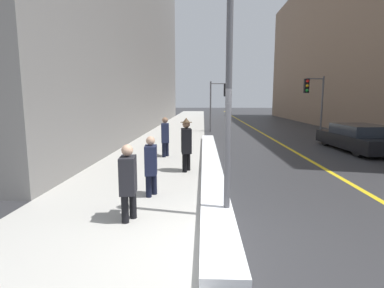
{
  "coord_description": "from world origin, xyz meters",
  "views": [
    {
      "loc": [
        -0.08,
        -4.41,
        2.31
      ],
      "look_at": [
        -0.4,
        4.0,
        1.05
      ],
      "focal_mm": 28.0,
      "sensor_mm": 36.0,
      "label": 1
    }
  ],
  "objects_px": {
    "lamp_post": "(229,77)",
    "traffic_light_near": "(220,96)",
    "pedestrian_in_fedora": "(186,142)",
    "parked_car_black": "(359,138)",
    "pedestrian_nearside": "(165,135)",
    "traffic_light_far": "(313,93)",
    "pedestrian_with_shoulder_bag": "(128,179)",
    "pedestrian_trailing": "(151,163)"
  },
  "relations": [
    {
      "from": "lamp_post",
      "to": "traffic_light_near",
      "type": "height_order",
      "value": "lamp_post"
    },
    {
      "from": "pedestrian_in_fedora",
      "to": "parked_car_black",
      "type": "height_order",
      "value": "pedestrian_in_fedora"
    },
    {
      "from": "lamp_post",
      "to": "pedestrian_nearside",
      "type": "distance_m",
      "value": 6.79
    },
    {
      "from": "traffic_light_far",
      "to": "parked_car_black",
      "type": "distance_m",
      "value": 6.31
    },
    {
      "from": "traffic_light_near",
      "to": "parked_car_black",
      "type": "bearing_deg",
      "value": -60.8
    },
    {
      "from": "traffic_light_far",
      "to": "pedestrian_in_fedora",
      "type": "distance_m",
      "value": 12.78
    },
    {
      "from": "parked_car_black",
      "to": "pedestrian_with_shoulder_bag",
      "type": "bearing_deg",
      "value": 132.05
    },
    {
      "from": "pedestrian_in_fedora",
      "to": "pedestrian_nearside",
      "type": "height_order",
      "value": "pedestrian_in_fedora"
    },
    {
      "from": "pedestrian_nearside",
      "to": "traffic_light_near",
      "type": "bearing_deg",
      "value": 157.86
    },
    {
      "from": "pedestrian_trailing",
      "to": "parked_car_black",
      "type": "height_order",
      "value": "pedestrian_trailing"
    },
    {
      "from": "traffic_light_far",
      "to": "pedestrian_nearside",
      "type": "height_order",
      "value": "traffic_light_far"
    },
    {
      "from": "pedestrian_trailing",
      "to": "traffic_light_far",
      "type": "bearing_deg",
      "value": 140.64
    },
    {
      "from": "traffic_light_far",
      "to": "pedestrian_nearside",
      "type": "xyz_separation_m",
      "value": [
        -8.49,
        -7.72,
        -1.83
      ]
    },
    {
      "from": "lamp_post",
      "to": "traffic_light_far",
      "type": "height_order",
      "value": "lamp_post"
    },
    {
      "from": "traffic_light_near",
      "to": "parked_car_black",
      "type": "relative_size",
      "value": 0.74
    },
    {
      "from": "traffic_light_far",
      "to": "parked_car_black",
      "type": "relative_size",
      "value": 0.78
    },
    {
      "from": "pedestrian_with_shoulder_bag",
      "to": "parked_car_black",
      "type": "bearing_deg",
      "value": 127.8
    },
    {
      "from": "pedestrian_with_shoulder_bag",
      "to": "parked_car_black",
      "type": "distance_m",
      "value": 11.81
    },
    {
      "from": "pedestrian_with_shoulder_bag",
      "to": "lamp_post",
      "type": "bearing_deg",
      "value": 90.54
    },
    {
      "from": "pedestrian_in_fedora",
      "to": "parked_car_black",
      "type": "distance_m",
      "value": 8.71
    },
    {
      "from": "traffic_light_far",
      "to": "pedestrian_with_shoulder_bag",
      "type": "xyz_separation_m",
      "value": [
        -8.37,
        -14.18,
        -1.9
      ]
    },
    {
      "from": "pedestrian_with_shoulder_bag",
      "to": "traffic_light_far",
      "type": "bearing_deg",
      "value": 142.94
    },
    {
      "from": "pedestrian_with_shoulder_bag",
      "to": "parked_car_black",
      "type": "relative_size",
      "value": 0.31
    },
    {
      "from": "lamp_post",
      "to": "pedestrian_nearside",
      "type": "height_order",
      "value": "lamp_post"
    },
    {
      "from": "pedestrian_in_fedora",
      "to": "pedestrian_trailing",
      "type": "bearing_deg",
      "value": -22.11
    },
    {
      "from": "traffic_light_near",
      "to": "pedestrian_trailing",
      "type": "relative_size",
      "value": 2.45
    },
    {
      "from": "pedestrian_with_shoulder_bag",
      "to": "pedestrian_nearside",
      "type": "xyz_separation_m",
      "value": [
        -0.12,
        6.46,
        0.07
      ]
    },
    {
      "from": "lamp_post",
      "to": "pedestrian_trailing",
      "type": "height_order",
      "value": "lamp_post"
    },
    {
      "from": "pedestrian_nearside",
      "to": "lamp_post",
      "type": "bearing_deg",
      "value": 11.23
    },
    {
      "from": "pedestrian_nearside",
      "to": "parked_car_black",
      "type": "distance_m",
      "value": 8.76
    },
    {
      "from": "pedestrian_with_shoulder_bag",
      "to": "parked_car_black",
      "type": "xyz_separation_m",
      "value": [
        8.45,
        8.25,
        -0.24
      ]
    },
    {
      "from": "lamp_post",
      "to": "traffic_light_near",
      "type": "xyz_separation_m",
      "value": [
        0.73,
        15.96,
        -0.15
      ]
    },
    {
      "from": "parked_car_black",
      "to": "pedestrian_in_fedora",
      "type": "bearing_deg",
      "value": 117.11
    },
    {
      "from": "traffic_light_near",
      "to": "pedestrian_in_fedora",
      "type": "xyz_separation_m",
      "value": [
        -1.73,
        -12.21,
        -1.62
      ]
    },
    {
      "from": "pedestrian_nearside",
      "to": "pedestrian_trailing",
      "type": "bearing_deg",
      "value": -3.18
    },
    {
      "from": "pedestrian_trailing",
      "to": "parked_car_black",
      "type": "relative_size",
      "value": 0.3
    },
    {
      "from": "traffic_light_far",
      "to": "parked_car_black",
      "type": "bearing_deg",
      "value": 84.7
    },
    {
      "from": "pedestrian_trailing",
      "to": "traffic_light_near",
      "type": "bearing_deg",
      "value": 164.1
    },
    {
      "from": "lamp_post",
      "to": "pedestrian_trailing",
      "type": "bearing_deg",
      "value": 143.72
    },
    {
      "from": "pedestrian_nearside",
      "to": "parked_car_black",
      "type": "bearing_deg",
      "value": 95.28
    },
    {
      "from": "pedestrian_in_fedora",
      "to": "parked_car_black",
      "type": "relative_size",
      "value": 0.36
    },
    {
      "from": "traffic_light_near",
      "to": "parked_car_black",
      "type": "distance_m",
      "value": 10.06
    }
  ]
}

